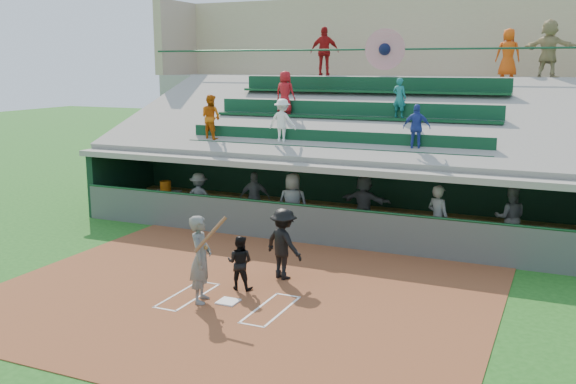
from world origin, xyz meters
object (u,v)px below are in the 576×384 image
at_px(home_plate, 228,301).
at_px(water_cooler, 166,186).
at_px(white_table, 166,202).
at_px(batter_at_plate, 201,259).
at_px(catcher, 240,262).

bearing_deg(home_plate, water_cooler, 133.02).
height_order(home_plate, white_table, white_table).
bearing_deg(home_plate, white_table, 133.00).
relative_size(home_plate, batter_at_plate, 0.22).
distance_m(home_plate, catcher, 1.06).
xyz_separation_m(catcher, white_table, (-5.86, 5.60, -0.23)).
height_order(home_plate, batter_at_plate, batter_at_plate).
relative_size(batter_at_plate, white_table, 2.25).
height_order(catcher, white_table, catcher).
bearing_deg(batter_at_plate, white_table, 129.51).
bearing_deg(batter_at_plate, home_plate, 18.48).
distance_m(catcher, water_cooler, 8.07).
relative_size(home_plate, white_table, 0.50).
xyz_separation_m(batter_at_plate, water_cooler, (-5.45, 6.61, 0.00)).
xyz_separation_m(catcher, water_cooler, (-5.83, 5.57, 0.34)).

